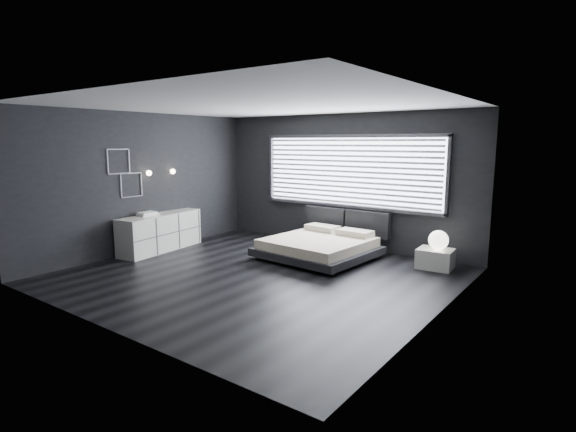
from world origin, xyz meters
The scene contains 12 objects.
room centered at (0.00, 0.00, 1.40)m, with size 6.04×6.00×2.80m.
window centered at (0.20, 2.70, 1.61)m, with size 4.14×0.09×1.52m.
headboard centered at (0.20, 2.64, 0.57)m, with size 1.96×0.16×0.52m.
sconce_near centered at (-2.88, 0.05, 1.60)m, with size 0.18×0.11×0.11m.
sconce_far centered at (-2.88, 0.65, 1.60)m, with size 0.18×0.11×0.11m.
wall_art_upper centered at (-2.98, -0.55, 1.85)m, with size 0.01×0.48×0.48m.
wall_art_lower centered at (-2.98, -0.30, 1.38)m, with size 0.01×0.48×0.48m.
bed centered at (0.20, 1.59, 0.23)m, with size 2.07×1.99×0.50m.
nightstand centered at (2.25, 2.20, 0.17)m, with size 0.60×0.50×0.35m, color silver.
orb_lamp centered at (2.29, 2.18, 0.52)m, with size 0.34×0.34×0.34m, color white.
dresser centered at (-2.78, 0.19, 0.38)m, with size 0.77×1.95×0.76m.
book_stack centered at (-2.79, -0.09, 0.79)m, with size 0.32×0.40×0.08m.
Camera 1 is at (4.72, -5.56, 2.22)m, focal length 28.00 mm.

